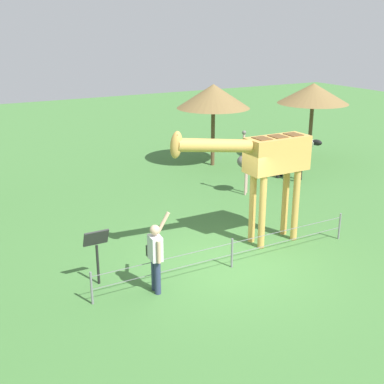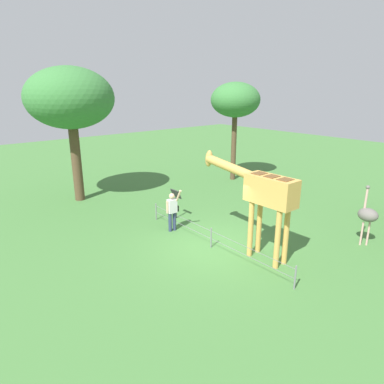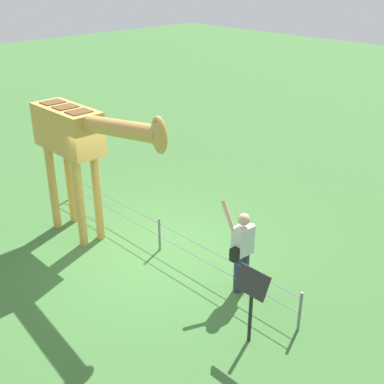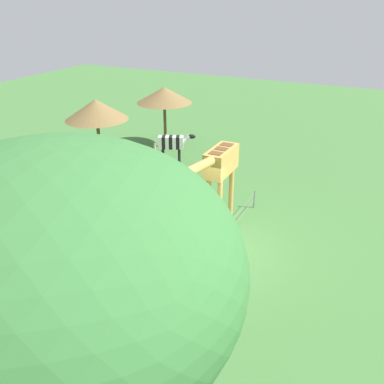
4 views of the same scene
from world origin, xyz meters
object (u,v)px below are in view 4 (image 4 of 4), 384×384
(shade_hut_near, at_px, (164,95))
(shade_hut_far, at_px, (96,110))
(ostrich, at_px, (157,163))
(tree_northeast, at_px, (61,275))
(visitor, at_px, (198,262))
(giraffe, at_px, (217,168))
(info_sign, at_px, (151,271))
(zebra, at_px, (172,144))

(shade_hut_near, height_order, shade_hut_far, shade_hut_far)
(ostrich, bearing_deg, tree_northeast, 26.42)
(ostrich, bearing_deg, visitor, 39.56)
(giraffe, bearing_deg, tree_northeast, 12.85)
(shade_hut_near, relative_size, shade_hut_far, 0.99)
(ostrich, xyz_separation_m, tree_northeast, (11.79, 5.86, 3.83))
(shade_hut_near, bearing_deg, tree_northeast, 26.25)
(giraffe, relative_size, shade_hut_far, 1.18)
(ostrich, xyz_separation_m, shade_hut_near, (-4.94, -2.39, 1.69))
(ostrich, distance_m, info_sign, 7.50)
(zebra, relative_size, shade_hut_near, 0.53)
(shade_hut_far, bearing_deg, giraffe, 68.69)
(giraffe, relative_size, info_sign, 2.99)
(visitor, relative_size, ostrich, 0.79)
(zebra, relative_size, ostrich, 0.78)
(info_sign, bearing_deg, ostrich, -150.94)
(giraffe, relative_size, zebra, 2.24)
(zebra, bearing_deg, info_sign, 25.15)
(zebra, xyz_separation_m, ostrich, (2.50, 0.61, 0.01))
(visitor, xyz_separation_m, tree_northeast, (6.24, 1.27, 4.10))
(visitor, xyz_separation_m, shade_hut_near, (-10.49, -6.98, 1.97))
(zebra, xyz_separation_m, info_sign, (9.06, 4.25, -0.21))
(giraffe, height_order, zebra, giraffe)
(giraffe, relative_size, tree_northeast, 0.61)
(visitor, relative_size, zebra, 1.01)
(shade_hut_far, xyz_separation_m, tree_northeast, (12.72, 9.64, 2.15))
(shade_hut_near, bearing_deg, shade_hut_far, -19.07)
(ostrich, xyz_separation_m, shade_hut_far, (-0.93, -3.78, 1.68))
(shade_hut_far, height_order, info_sign, shade_hut_far)
(visitor, bearing_deg, ostrich, -140.44)
(visitor, xyz_separation_m, zebra, (-8.05, -5.20, 0.26))
(giraffe, distance_m, shade_hut_far, 7.95)
(tree_northeast, bearing_deg, zebra, -155.65)
(giraffe, relative_size, shade_hut_near, 1.20)
(visitor, distance_m, shade_hut_far, 10.76)
(shade_hut_near, bearing_deg, visitor, 33.63)
(visitor, relative_size, info_sign, 1.34)
(zebra, distance_m, shade_hut_near, 3.47)
(giraffe, xyz_separation_m, shade_hut_far, (-2.88, -7.39, 0.57))
(zebra, relative_size, info_sign, 1.34)
(ostrich, height_order, tree_northeast, tree_northeast)
(shade_hut_far, bearing_deg, tree_northeast, 37.14)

